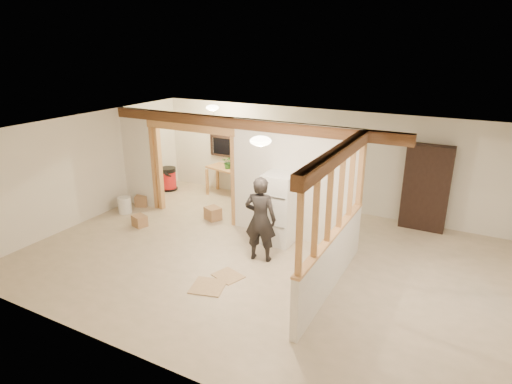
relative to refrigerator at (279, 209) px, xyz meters
The scene contains 28 objects.
floor 1.13m from the refrigerator, 93.31° to the right, with size 9.00×6.50×0.01m, color beige.
ceiling 1.94m from the refrigerator, 93.31° to the right, with size 9.00×6.50×0.01m, color white.
wall_back 2.46m from the refrigerator, 91.15° to the left, with size 9.00×0.01×2.50m, color silver.
wall_front 4.12m from the refrigerator, 90.68° to the right, with size 9.00×0.01×2.50m, color silver.
wall_left 4.65m from the refrigerator, 169.57° to the right, with size 0.01×6.50×2.50m, color silver.
partition_left_stub 4.14m from the refrigerator, behind, with size 0.90×0.12×2.50m, color white.
partition_center 0.63m from the refrigerator, 67.31° to the left, with size 2.80×0.12×2.50m, color white.
doorway_frame 2.50m from the refrigerator, behind, with size 2.46×0.14×2.20m, color tan.
header_beam_back 1.97m from the refrigerator, 160.93° to the left, with size 7.00×0.18×0.22m, color brown.
header_beam_right 2.56m from the refrigerator, 38.58° to the right, with size 0.18×3.30×0.22m, color brown.
pony_wall 2.00m from the refrigerator, 38.58° to the right, with size 0.12×3.20×1.00m, color white.
stud_partition 2.18m from the refrigerator, 38.58° to the right, with size 0.14×3.20×1.32m, color tan.
window_back 3.62m from the refrigerator, 138.63° to the left, with size 1.12×0.10×1.10m, color black.
ceiling_dome_main 2.20m from the refrigerator, 79.35° to the right, with size 0.36×0.36×0.16m, color #FFEABF.
ceiling_dome_util 3.41m from the refrigerator, 150.15° to the left, with size 0.32×0.32×0.14m, color #FFEABF.
hanging_bulb 2.61m from the refrigerator, 159.58° to the left, with size 0.07×0.07×0.07m, color #FFD88C.
refrigerator is the anchor object (origin of this frame).
woman 0.86m from the refrigerator, 89.63° to the right, with size 0.62×0.40×1.69m, color #2A2626.
work_table 3.21m from the refrigerator, 140.04° to the left, with size 1.26×0.63×0.79m, color tan.
potted_plant 3.13m from the refrigerator, 141.02° to the left, with size 0.32×0.28×0.36m, color #296C29.
shop_vac 4.56m from the refrigerator, 159.25° to the left, with size 0.51×0.51×0.66m, color red.
bookshelf 3.38m from the refrigerator, 40.31° to the left, with size 0.97×0.32×1.94m, color black.
bucket 4.12m from the refrigerator, behind, with size 0.32×0.32×0.41m, color white.
box_util_a 2.04m from the refrigerator, 168.90° to the left, with size 0.35×0.30×0.30m, color #A57950.
box_util_b 4.10m from the refrigerator, behind, with size 0.30×0.30×0.28m, color #A57950.
box_front 3.34m from the refrigerator, 166.75° to the right, with size 0.32×0.26×0.26m, color #A57950.
floor_panel_near 2.34m from the refrigerator, 98.48° to the right, with size 0.56×0.56×0.02m, color tan.
floor_panel_far 1.88m from the refrigerator, 96.96° to the right, with size 0.51×0.41×0.02m, color tan.
Camera 1 is at (3.48, -6.67, 4.03)m, focal length 30.00 mm.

